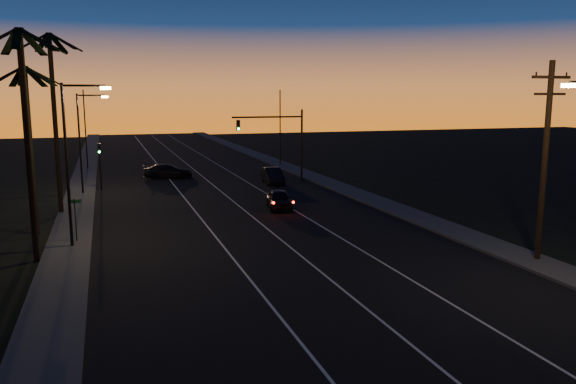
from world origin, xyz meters
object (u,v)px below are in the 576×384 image
object	(u,v)px
utility_pole	(545,157)
lead_car	(279,199)
cross_car	(168,171)
signal_mast	(279,133)
right_car	(273,175)

from	to	relation	value
utility_pole	lead_car	world-z (taller)	utility_pole
lead_car	cross_car	distance (m)	19.45
utility_pole	cross_car	world-z (taller)	utility_pole
lead_car	cross_car	world-z (taller)	cross_car
signal_mast	right_car	xyz separation A→B (m)	(-0.97, -1.04, -4.02)
right_car	cross_car	world-z (taller)	right_car
utility_pole	signal_mast	xyz separation A→B (m)	(-4.46, 29.99, -0.53)
lead_car	right_car	bearing A→B (deg)	75.79
lead_car	right_car	world-z (taller)	right_car
utility_pole	signal_mast	world-z (taller)	utility_pole
lead_car	right_car	xyz separation A→B (m)	(3.03, 11.97, 0.05)
lead_car	cross_car	bearing A→B (deg)	108.39
utility_pole	cross_car	size ratio (longest dim) A/B	1.94
lead_car	cross_car	size ratio (longest dim) A/B	0.93
signal_mast	lead_car	distance (m)	14.21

